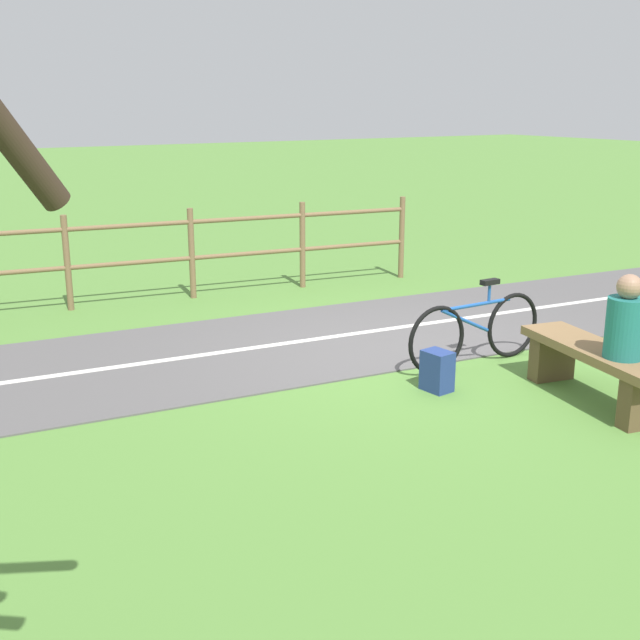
{
  "coord_description": "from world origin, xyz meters",
  "views": [
    {
      "loc": [
        -6.35,
        4.9,
        2.56
      ],
      "look_at": [
        -1.29,
        1.86,
        0.93
      ],
      "focal_mm": 44.82,
      "sensor_mm": 36.0,
      "label": 1
    }
  ],
  "objects_px": {
    "bench": "(596,365)",
    "backpack": "(438,371)",
    "person_seated": "(626,322)",
    "bicycle": "(476,330)"
  },
  "relations": [
    {
      "from": "bench",
      "to": "backpack",
      "type": "xyz_separation_m",
      "value": [
        0.92,
        1.0,
        -0.15
      ]
    },
    {
      "from": "person_seated",
      "to": "bench",
      "type": "bearing_deg",
      "value": -0.0
    },
    {
      "from": "bench",
      "to": "backpack",
      "type": "bearing_deg",
      "value": 58.22
    },
    {
      "from": "bench",
      "to": "backpack",
      "type": "relative_size",
      "value": 4.52
    },
    {
      "from": "person_seated",
      "to": "bicycle",
      "type": "xyz_separation_m",
      "value": [
        1.6,
        0.16,
        -0.44
      ]
    },
    {
      "from": "bicycle",
      "to": "backpack",
      "type": "height_order",
      "value": "bicycle"
    },
    {
      "from": "bench",
      "to": "person_seated",
      "type": "xyz_separation_m",
      "value": [
        -0.3,
        0.06,
        0.46
      ]
    },
    {
      "from": "person_seated",
      "to": "backpack",
      "type": "xyz_separation_m",
      "value": [
        1.22,
        0.95,
        -0.62
      ]
    },
    {
      "from": "backpack",
      "to": "person_seated",
      "type": "bearing_deg",
      "value": -142.29
    },
    {
      "from": "bench",
      "to": "bicycle",
      "type": "height_order",
      "value": "bicycle"
    }
  ]
}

